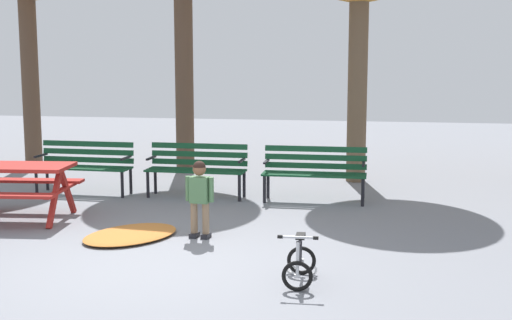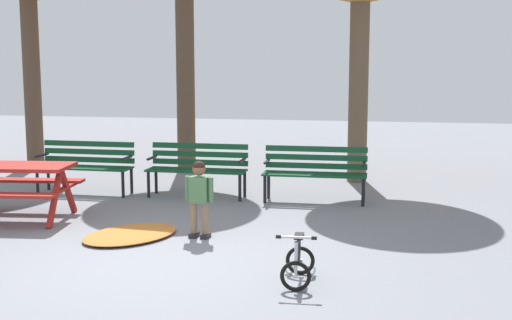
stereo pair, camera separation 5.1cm
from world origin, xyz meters
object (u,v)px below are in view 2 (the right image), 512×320
(park_bench_right, at_px, (315,169))
(park_bench_left, at_px, (198,165))
(child_standing, at_px, (199,193))
(picnic_table, at_px, (5,177))
(park_bench_far_left, at_px, (86,162))
(kids_bicycle, at_px, (298,263))

(park_bench_right, bearing_deg, park_bench_left, 179.01)
(child_standing, bearing_deg, picnic_table, 170.64)
(picnic_table, xyz_separation_m, child_standing, (2.90, -0.48, -0.03))
(picnic_table, xyz_separation_m, park_bench_right, (4.07, 2.00, -0.08))
(park_bench_left, relative_size, child_standing, 1.66)
(park_bench_far_left, relative_size, child_standing, 1.66)
(picnic_table, relative_size, kids_bicycle, 3.39)
(picnic_table, distance_m, park_bench_right, 4.54)
(picnic_table, bearing_deg, kids_bicycle, -24.52)
(kids_bicycle, bearing_deg, child_standing, 133.59)
(park_bench_right, relative_size, child_standing, 1.66)
(picnic_table, height_order, park_bench_right, park_bench_right)
(picnic_table, distance_m, park_bench_far_left, 1.99)
(picnic_table, xyz_separation_m, park_bench_left, (2.18, 2.03, -0.08))
(picnic_table, distance_m, child_standing, 2.93)
(kids_bicycle, bearing_deg, park_bench_right, 93.46)
(child_standing, bearing_deg, park_bench_far_left, 136.90)
(picnic_table, relative_size, park_bench_left, 1.21)
(park_bench_right, xyz_separation_m, child_standing, (-1.18, -2.48, 0.05))
(picnic_table, relative_size, park_bench_right, 1.21)
(park_bench_far_left, relative_size, park_bench_right, 1.00)
(park_bench_right, height_order, child_standing, child_standing)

